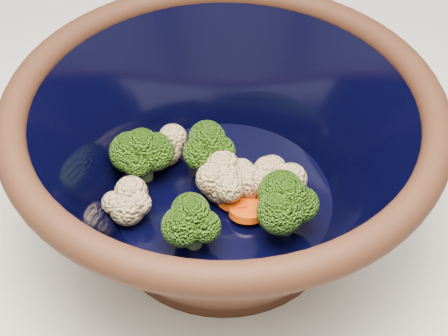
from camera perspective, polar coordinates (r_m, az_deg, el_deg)
name	(u,v)px	position (r m, az deg, el deg)	size (l,w,h in m)	color
mixing_bowl	(224,156)	(0.48, 0.00, 1.12)	(0.38, 0.38, 0.14)	black
vegetable_pile	(209,177)	(0.49, -1.41, -0.82)	(0.16, 0.12, 0.06)	#608442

